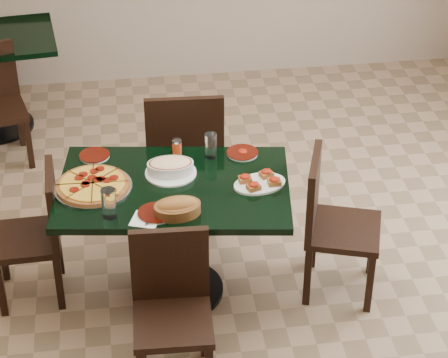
{
  "coord_description": "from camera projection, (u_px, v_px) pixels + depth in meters",
  "views": [
    {
      "loc": [
        -0.58,
        -3.99,
        3.37
      ],
      "look_at": [
        -0.01,
        0.0,
        0.72
      ],
      "focal_mm": 70.0,
      "sensor_mm": 36.0,
      "label": 1
    }
  ],
  "objects": [
    {
      "name": "floor",
      "position": [
        225.0,
        280.0,
        5.22
      ],
      "size": [
        5.5,
        5.5,
        0.0
      ],
      "primitive_type": "plane",
      "color": "#8A6C50",
      "rests_on": "ground"
    },
    {
      "name": "main_table",
      "position": [
        175.0,
        212.0,
        4.82
      ],
      "size": [
        1.35,
        0.97,
        0.75
      ],
      "rotation": [
        0.0,
        0.0,
        -0.14
      ],
      "color": "black",
      "rests_on": "floor"
    },
    {
      "name": "chair_far",
      "position": [
        185.0,
        152.0,
        5.36
      ],
      "size": [
        0.49,
        0.49,
        1.0
      ],
      "rotation": [
        0.0,
        0.0,
        3.09
      ],
      "color": "black",
      "rests_on": "floor"
    },
    {
      "name": "chair_near",
      "position": [
        172.0,
        302.0,
        4.35
      ],
      "size": [
        0.41,
        0.41,
        0.84
      ],
      "rotation": [
        0.0,
        0.0,
        -0.05
      ],
      "color": "black",
      "rests_on": "floor"
    },
    {
      "name": "chair_right",
      "position": [
        330.0,
        219.0,
        4.9
      ],
      "size": [
        0.52,
        0.52,
        0.88
      ],
      "rotation": [
        0.0,
        0.0,
        1.25
      ],
      "color": "black",
      "rests_on": "floor"
    },
    {
      "name": "chair_left",
      "position": [
        38.0,
        229.0,
        4.88
      ],
      "size": [
        0.39,
        0.39,
        0.82
      ],
      "rotation": [
        0.0,
        0.0,
        -1.54
      ],
      "color": "black",
      "rests_on": "floor"
    },
    {
      "name": "pepperoni_pizza",
      "position": [
        93.0,
        185.0,
        4.68
      ],
      "size": [
        0.42,
        0.42,
        0.04
      ],
      "rotation": [
        0.0,
        0.0,
        -0.04
      ],
      "color": "#BBBCC3",
      "rests_on": "main_table"
    },
    {
      "name": "lasagna_casserole",
      "position": [
        170.0,
        167.0,
        4.79
      ],
      "size": [
        0.28,
        0.28,
        0.09
      ],
      "rotation": [
        0.0,
        0.0,
        -0.03
      ],
      "color": "silver",
      "rests_on": "main_table"
    },
    {
      "name": "bread_basket",
      "position": [
        177.0,
        208.0,
        4.47
      ],
      "size": [
        0.26,
        0.2,
        0.1
      ],
      "rotation": [
        0.0,
        0.0,
        0.12
      ],
      "color": "brown",
      "rests_on": "main_table"
    },
    {
      "name": "bruschetta_platter",
      "position": [
        260.0,
        181.0,
        4.7
      ],
      "size": [
        0.33,
        0.26,
        0.05
      ],
      "rotation": [
        0.0,
        0.0,
        0.23
      ],
      "color": "silver",
      "rests_on": "main_table"
    },
    {
      "name": "side_plate_near",
      "position": [
        156.0,
        213.0,
        4.48
      ],
      "size": [
        0.19,
        0.19,
        0.02
      ],
      "rotation": [
        0.0,
        0.0,
        0.02
      ],
      "color": "silver",
      "rests_on": "main_table"
    },
    {
      "name": "side_plate_far_r",
      "position": [
        242.0,
        153.0,
        4.98
      ],
      "size": [
        0.18,
        0.18,
        0.03
      ],
      "rotation": [
        0.0,
        0.0,
        -0.29
      ],
      "color": "silver",
      "rests_on": "main_table"
    },
    {
      "name": "side_plate_far_l",
      "position": [
        95.0,
        156.0,
        4.96
      ],
      "size": [
        0.17,
        0.17,
        0.02
      ],
      "rotation": [
        0.0,
        0.0,
        -0.28
      ],
      "color": "silver",
      "rests_on": "main_table"
    },
    {
      "name": "napkin_setting",
      "position": [
        146.0,
        219.0,
        4.45
      ],
      "size": [
        0.18,
        0.18,
        0.01
      ],
      "rotation": [
        0.0,
        0.0,
        -0.35
      ],
      "color": "white",
      "rests_on": "main_table"
    },
    {
      "name": "water_glass_a",
      "position": [
        211.0,
        146.0,
        4.92
      ],
      "size": [
        0.07,
        0.07,
        0.15
      ],
      "primitive_type": "cylinder",
      "color": "white",
      "rests_on": "main_table"
    },
    {
      "name": "water_glass_b",
      "position": [
        109.0,
        203.0,
        4.43
      ],
      "size": [
        0.08,
        0.08,
        0.16
      ],
      "primitive_type": "cylinder",
      "color": "white",
      "rests_on": "main_table"
    },
    {
      "name": "pepper_shaker",
      "position": [
        177.0,
        147.0,
        4.96
      ],
      "size": [
        0.05,
        0.05,
        0.09
      ],
      "color": "#C44C14",
      "rests_on": "main_table"
    }
  ]
}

